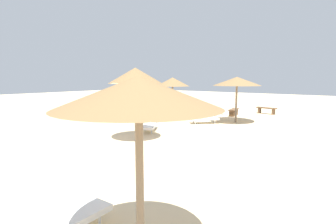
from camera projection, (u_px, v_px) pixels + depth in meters
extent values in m
plane|color=beige|center=(117.00, 153.00, 9.59)|extent=(80.00, 80.00, 0.00)
cylinder|color=#75604C|center=(135.00, 99.00, 20.49)|extent=(0.12, 0.12, 2.13)
cone|color=olive|center=(135.00, 83.00, 20.33)|extent=(3.00, 3.00, 0.58)
cylinder|color=#75604C|center=(140.00, 184.00, 3.82)|extent=(0.12, 0.12, 2.39)
cone|color=olive|center=(138.00, 92.00, 3.65)|extent=(2.35, 2.35, 0.45)
cylinder|color=#75604C|center=(136.00, 111.00, 11.54)|extent=(0.12, 0.12, 2.57)
cone|color=olive|center=(135.00, 76.00, 11.34)|extent=(2.33, 2.33, 0.68)
torus|color=red|center=(140.00, 116.00, 11.44)|extent=(0.71, 0.23, 0.70)
cylinder|color=#75604C|center=(172.00, 101.00, 18.21)|extent=(0.12, 0.12, 2.24)
cone|color=olive|center=(173.00, 82.00, 18.04)|extent=(2.28, 2.28, 0.59)
cylinder|color=#75604C|center=(236.00, 103.00, 16.10)|extent=(0.12, 0.12, 2.34)
cone|color=olive|center=(237.00, 81.00, 15.92)|extent=(2.86, 2.86, 0.52)
cube|color=white|center=(121.00, 107.00, 22.11)|extent=(1.38, 1.80, 0.12)
cube|color=white|center=(111.00, 105.00, 21.77)|extent=(0.81, 0.77, 0.32)
cylinder|color=silver|center=(114.00, 110.00, 21.69)|extent=(0.06, 0.06, 0.22)
cylinder|color=silver|center=(113.00, 109.00, 22.09)|extent=(0.06, 0.06, 0.22)
cylinder|color=silver|center=(128.00, 109.00, 22.18)|extent=(0.06, 0.06, 0.22)
cylinder|color=silver|center=(127.00, 108.00, 22.57)|extent=(0.06, 0.06, 0.22)
cube|color=white|center=(63.00, 221.00, 4.53)|extent=(0.71, 1.73, 0.12)
cylinder|color=silver|center=(99.00, 219.00, 4.91)|extent=(0.06, 0.06, 0.22)
cylinder|color=silver|center=(84.00, 213.00, 5.16)|extent=(0.06, 0.06, 0.22)
cube|color=white|center=(149.00, 126.00, 13.50)|extent=(1.43, 1.79, 0.12)
cube|color=white|center=(152.00, 118.00, 14.26)|extent=(0.75, 0.67, 0.49)
cylinder|color=silver|center=(147.00, 127.00, 14.14)|extent=(0.06, 0.06, 0.22)
cylinder|color=silver|center=(155.00, 127.00, 14.09)|extent=(0.06, 0.06, 0.22)
cylinder|color=silver|center=(143.00, 131.00, 12.96)|extent=(0.06, 0.06, 0.22)
cylinder|color=silver|center=(151.00, 132.00, 12.91)|extent=(0.06, 0.06, 0.22)
cube|color=white|center=(159.00, 111.00, 19.53)|extent=(1.80, 1.38, 0.12)
cube|color=white|center=(163.00, 110.00, 18.77)|extent=(0.77, 0.81, 0.33)
cylinder|color=silver|center=(165.00, 114.00, 19.09)|extent=(0.06, 0.06, 0.22)
cylinder|color=silver|center=(159.00, 114.00, 18.92)|extent=(0.06, 0.06, 0.22)
cylinder|color=silver|center=(159.00, 112.00, 20.18)|extent=(0.06, 0.06, 0.22)
cylinder|color=silver|center=(153.00, 112.00, 20.01)|extent=(0.06, 0.06, 0.22)
cube|color=white|center=(204.00, 119.00, 15.85)|extent=(1.63, 1.68, 0.12)
cube|color=white|center=(217.00, 115.00, 15.95)|extent=(0.83, 0.82, 0.32)
cylinder|color=silver|center=(213.00, 121.00, 16.18)|extent=(0.06, 0.06, 0.22)
cylinder|color=silver|center=(215.00, 122.00, 15.75)|extent=(0.06, 0.06, 0.22)
cylinder|color=silver|center=(193.00, 121.00, 15.99)|extent=(0.06, 0.06, 0.22)
cylinder|color=silver|center=(195.00, 122.00, 15.56)|extent=(0.06, 0.06, 0.22)
cube|color=brown|center=(234.00, 109.00, 19.03)|extent=(0.67, 1.55, 0.08)
cube|color=brown|center=(232.00, 114.00, 18.57)|extent=(0.38, 0.18, 0.41)
cube|color=brown|center=(235.00, 112.00, 19.55)|extent=(0.38, 0.18, 0.41)
cube|color=brown|center=(266.00, 108.00, 19.98)|extent=(1.54, 0.62, 0.08)
cube|color=brown|center=(259.00, 111.00, 20.41)|extent=(0.17, 0.37, 0.41)
cube|color=brown|center=(273.00, 112.00, 19.62)|extent=(0.17, 0.37, 0.41)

